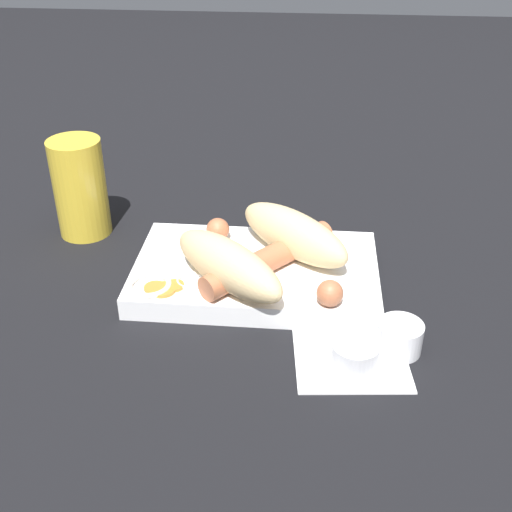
% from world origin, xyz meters
% --- Properties ---
extents(ground_plane, '(3.00, 3.00, 0.00)m').
position_xyz_m(ground_plane, '(0.00, 0.00, 0.00)').
color(ground_plane, black).
extents(food_tray, '(0.26, 0.16, 0.02)m').
position_xyz_m(food_tray, '(0.00, 0.00, 0.01)').
color(food_tray, white).
rests_on(food_tray, ground_plane).
extents(bread_roll, '(0.21, 0.21, 0.05)m').
position_xyz_m(bread_roll, '(-0.01, 0.01, 0.05)').
color(bread_roll, '#DBBC84').
rests_on(bread_roll, food_tray).
extents(sausage, '(0.15, 0.15, 0.03)m').
position_xyz_m(sausage, '(-0.02, 0.01, 0.04)').
color(sausage, '#B26642').
rests_on(sausage, food_tray).
extents(pickled_veggies, '(0.08, 0.05, 0.01)m').
position_xyz_m(pickled_veggies, '(0.09, 0.05, 0.03)').
color(pickled_veggies, orange).
rests_on(pickled_veggies, food_tray).
extents(napkin, '(0.11, 0.11, 0.00)m').
position_xyz_m(napkin, '(-0.10, 0.12, 0.00)').
color(napkin, white).
rests_on(napkin, ground_plane).
extents(condiment_cup_near, '(0.04, 0.04, 0.03)m').
position_xyz_m(condiment_cup_near, '(-0.10, 0.14, 0.01)').
color(condiment_cup_near, white).
rests_on(condiment_cup_near, ground_plane).
extents(condiment_cup_far, '(0.04, 0.04, 0.03)m').
position_xyz_m(condiment_cup_far, '(-0.15, 0.10, 0.01)').
color(condiment_cup_far, white).
rests_on(condiment_cup_far, ground_plane).
extents(drink_glass, '(0.06, 0.06, 0.12)m').
position_xyz_m(drink_glass, '(0.22, -0.09, 0.06)').
color(drink_glass, gold).
rests_on(drink_glass, ground_plane).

